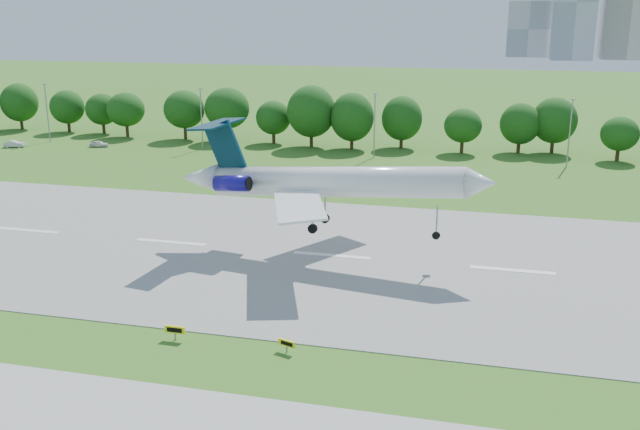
{
  "coord_description": "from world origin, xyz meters",
  "views": [
    {
      "loc": [
        37.24,
        -50.06,
        27.17
      ],
      "look_at": [
        20.32,
        18.0,
        6.88
      ],
      "focal_mm": 40.0,
      "sensor_mm": 36.0,
      "label": 1
    }
  ],
  "objects": [
    {
      "name": "service_vehicle_a",
      "position": [
        -58.2,
        74.45,
        0.67
      ],
      "size": [
        4.32,
        2.66,
        1.35
      ],
      "primitive_type": "imported",
      "rotation": [
        0.0,
        0.0,
        1.9
      ],
      "color": "silver",
      "rests_on": "ground"
    },
    {
      "name": "airliner",
      "position": [
        18.52,
        25.18,
        8.77
      ],
      "size": [
        36.79,
        26.6,
        11.83
      ],
      "rotation": [
        0.0,
        -0.07,
        -0.1
      ],
      "color": "white",
      "rests_on": "ground"
    },
    {
      "name": "service_vehicle_b",
      "position": [
        -41.57,
        78.96,
        0.65
      ],
      "size": [
        4.06,
        2.31,
        1.3
      ],
      "primitive_type": "imported",
      "rotation": [
        0.0,
        0.0,
        1.78
      ],
      "color": "silver",
      "rests_on": "ground"
    },
    {
      "name": "tree_line",
      "position": [
        0.0,
        92.0,
        6.19
      ],
      "size": [
        288.4,
        8.4,
        10.4
      ],
      "color": "#382314",
      "rests_on": "ground"
    },
    {
      "name": "light_poles",
      "position": [
        -2.5,
        82.0,
        6.34
      ],
      "size": [
        175.9,
        0.25,
        12.19
      ],
      "color": "gray",
      "rests_on": "ground"
    },
    {
      "name": "ground",
      "position": [
        0.0,
        0.0,
        0.0
      ],
      "size": [
        600.0,
        600.0,
        0.0
      ],
      "primitive_type": "plane",
      "color": "#37651A",
      "rests_on": "ground"
    },
    {
      "name": "skyline",
      "position": [
        100.16,
        390.61,
        30.46
      ],
      "size": [
        127.0,
        52.0,
        80.0
      ],
      "color": "#B2B2B7",
      "rests_on": "ground"
    },
    {
      "name": "runway",
      "position": [
        0.0,
        25.0,
        0.04
      ],
      "size": [
        400.0,
        45.0,
        0.08
      ],
      "primitive_type": "cube",
      "color": "gray",
      "rests_on": "ground"
    },
    {
      "name": "taxi_sign_right",
      "position": [
        11.87,
        0.78,
        0.95
      ],
      "size": [
        1.83,
        0.25,
        1.29
      ],
      "rotation": [
        0.0,
        0.0,
        -0.01
      ],
      "color": "gray",
      "rests_on": "ground"
    },
    {
      "name": "taxi_sign_centre",
      "position": [
        21.75,
        0.9,
        0.81
      ],
      "size": [
        1.54,
        0.66,
        1.1
      ],
      "rotation": [
        0.0,
        0.0,
        -0.32
      ],
      "color": "gray",
      "rests_on": "ground"
    }
  ]
}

